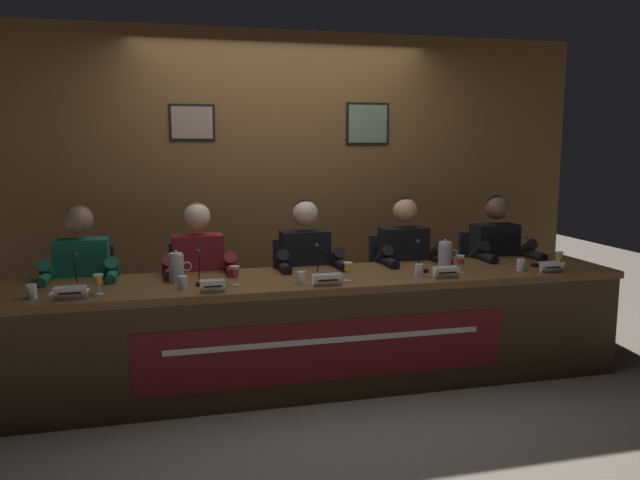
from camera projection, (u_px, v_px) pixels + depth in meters
name	position (u px, v px, depth m)	size (l,w,h in m)	color
ground_plane	(320.00, 381.00, 4.50)	(12.00, 12.00, 0.00)	gray
wall_back_panelled	(282.00, 184.00, 5.59)	(5.47, 0.14, 2.60)	brown
conference_table	(324.00, 313.00, 4.30)	(4.27, 0.79, 0.76)	brown
chair_far_left	(87.00, 313.00, 4.59)	(0.44, 0.45, 0.92)	black
panelist_far_left	(81.00, 281.00, 4.36)	(0.51, 0.48, 1.24)	black
nameplate_far_left	(70.00, 293.00, 3.72)	(0.18, 0.06, 0.08)	white
juice_glass_far_left	(98.00, 280.00, 3.84)	(0.06, 0.06, 0.12)	white
water_cup_far_left	(31.00, 292.00, 3.74)	(0.06, 0.06, 0.08)	silver
microphone_far_left	(75.00, 277.00, 3.99)	(0.06, 0.17, 0.22)	black
chair_left	(199.00, 306.00, 4.79)	(0.44, 0.45, 0.92)	black
panelist_left	(199.00, 275.00, 4.55)	(0.51, 0.48, 1.24)	black
nameplate_left	(213.00, 286.00, 3.90)	(0.15, 0.06, 0.08)	white
juice_glass_left	(235.00, 272.00, 4.09)	(0.06, 0.06, 0.12)	white
water_cup_left	(183.00, 283.00, 3.98)	(0.06, 0.06, 0.08)	silver
microphone_left	(200.00, 273.00, 4.11)	(0.06, 0.17, 0.22)	black
chair_center	(302.00, 300.00, 4.98)	(0.44, 0.45, 0.92)	black
panelist_center	(307.00, 270.00, 4.75)	(0.51, 0.48, 1.24)	black
nameplate_center	(328.00, 280.00, 4.07)	(0.19, 0.06, 0.08)	white
juice_glass_center	(348.00, 268.00, 4.22)	(0.06, 0.06, 0.12)	white
water_cup_center	(301.00, 279.00, 4.11)	(0.06, 0.06, 0.08)	silver
microphone_center	(320.00, 266.00, 4.35)	(0.06, 0.17, 0.22)	black
chair_right	(397.00, 294.00, 5.18)	(0.44, 0.45, 0.92)	black
panelist_right	(407.00, 265.00, 4.94)	(0.51, 0.48, 1.24)	black
nameplate_right	(446.00, 272.00, 4.31)	(0.18, 0.06, 0.08)	white
juice_glass_right	(460.00, 261.00, 4.48)	(0.06, 0.06, 0.12)	white
water_cup_right	(419.00, 271.00, 4.37)	(0.06, 0.06, 0.08)	silver
microphone_right	(422.00, 261.00, 4.54)	(0.06, 0.17, 0.22)	black
chair_far_right	(485.00, 288.00, 5.37)	(0.44, 0.45, 0.92)	black
panelist_far_right	(499.00, 260.00, 5.14)	(0.51, 0.48, 1.24)	black
nameplate_far_right	(552.00, 267.00, 4.49)	(0.17, 0.06, 0.08)	white
juice_glass_far_right	(559.00, 257.00, 4.62)	(0.06, 0.06, 0.12)	white
water_cup_far_right	(521.00, 266.00, 4.55)	(0.06, 0.06, 0.08)	silver
microphone_far_right	(532.00, 256.00, 4.75)	(0.06, 0.17, 0.22)	black
water_pitcher_left_side	(176.00, 268.00, 4.18)	(0.15, 0.10, 0.21)	silver
water_pitcher_right_side	(445.00, 255.00, 4.66)	(0.15, 0.10, 0.21)	silver
document_stack_far_left	(70.00, 292.00, 3.89)	(0.22, 0.17, 0.01)	white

